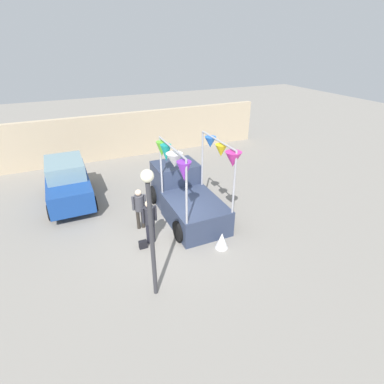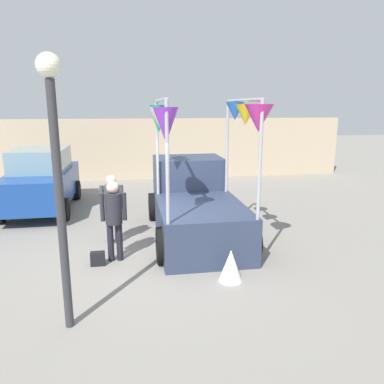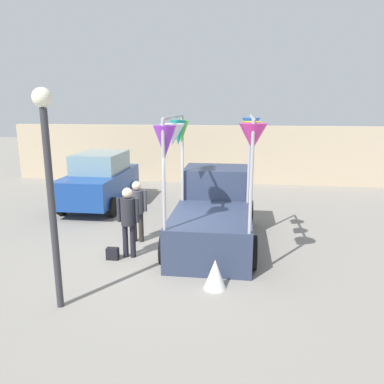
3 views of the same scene
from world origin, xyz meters
name	(u,v)px [view 3 (image 3 of 3)]	position (x,y,z in m)	size (l,w,h in m)	color
ground_plane	(168,256)	(0.00, 0.00, 0.00)	(60.00, 60.00, 0.00)	gray
vendor_truck	(214,207)	(0.99, 1.21, 0.91)	(2.37, 4.11, 3.29)	#2D3851
parked_car	(100,180)	(-3.23, 4.17, 0.94)	(1.88, 4.00, 1.88)	navy
person_customer	(128,216)	(-0.90, -0.18, 1.02)	(0.53, 0.34, 1.68)	black
person_vendor	(137,206)	(-0.98, 0.84, 0.98)	(0.53, 0.34, 1.62)	#2D2823
handbag	(113,254)	(-1.25, -0.38, 0.14)	(0.28, 0.16, 0.28)	black
street_lamp	(49,169)	(-1.49, -2.51, 2.49)	(0.32, 0.32, 3.81)	#333338
brick_boundary_wall	(204,154)	(0.00, 8.75, 1.30)	(18.00, 0.36, 2.60)	tan
folded_kite_bundle_white	(215,274)	(1.22, -1.48, 0.30)	(0.44, 0.44, 0.60)	white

